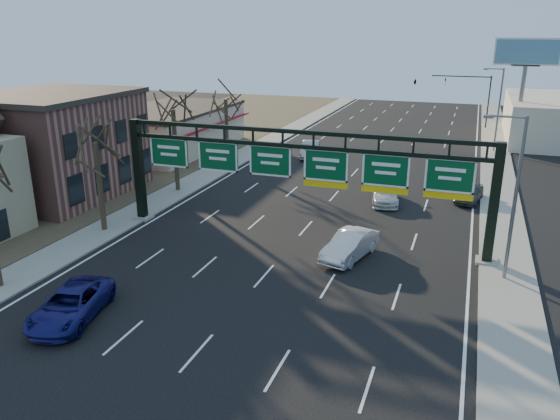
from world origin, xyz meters
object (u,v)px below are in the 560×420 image
at_px(car_blue_suv, 71,305).
at_px(car_white_wagon, 385,194).
at_px(sign_gantry, 300,170).
at_px(car_silver_sedan, 350,245).

height_order(car_blue_suv, car_white_wagon, car_blue_suv).
relative_size(sign_gantry, car_white_wagon, 5.01).
relative_size(car_blue_suv, car_white_wagon, 1.09).
bearing_deg(sign_gantry, car_silver_sedan, -26.62).
bearing_deg(sign_gantry, car_white_wagon, 67.54).
bearing_deg(car_white_wagon, sign_gantry, -122.64).
bearing_deg(car_silver_sedan, car_blue_suv, -118.47).
xyz_separation_m(sign_gantry, car_white_wagon, (4.02, 9.72, -3.92)).
height_order(car_blue_suv, car_silver_sedan, car_silver_sedan).
xyz_separation_m(car_blue_suv, car_white_wagon, (11.11, 23.12, -0.03)).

